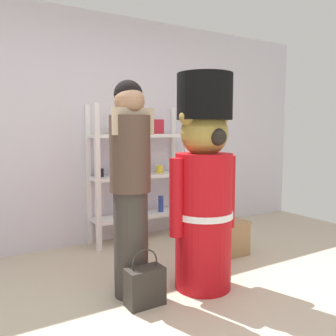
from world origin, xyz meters
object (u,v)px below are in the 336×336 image
at_px(shopping_bag, 145,286).
at_px(person_shopper, 130,183).
at_px(display_crate, 226,237).
at_px(merchandise_shelf, 139,173).
at_px(teddy_bear_guard, 204,185).

bearing_deg(shopping_bag, person_shopper, 92.97).
relative_size(shopping_bag, display_crate, 1.03).
bearing_deg(display_crate, person_shopper, -165.04).
bearing_deg(display_crate, shopping_bag, -156.37).
height_order(merchandise_shelf, display_crate, merchandise_shelf).
bearing_deg(person_shopper, teddy_bear_guard, -17.64).
bearing_deg(person_shopper, display_crate, 14.96).
bearing_deg(shopping_bag, teddy_bear_guard, 2.84).
relative_size(merchandise_shelf, display_crate, 3.80).
bearing_deg(merchandise_shelf, shopping_bag, -115.43).
relative_size(teddy_bear_guard, person_shopper, 1.04).
height_order(shopping_bag, display_crate, shopping_bag).
height_order(teddy_bear_guard, person_shopper, teddy_bear_guard).
distance_m(person_shopper, shopping_bag, 0.77).
bearing_deg(merchandise_shelf, teddy_bear_guard, -95.87).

